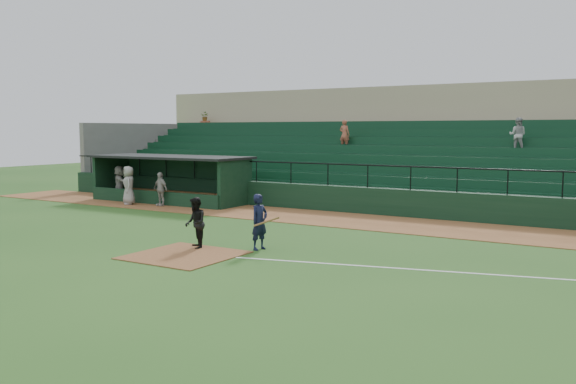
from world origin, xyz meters
The scene contains 11 objects.
ground centered at (0.00, 0.00, 0.00)m, with size 90.00×90.00×0.00m, color #27511A.
warning_track centered at (0.00, 8.00, 0.01)m, with size 40.00×4.00×0.03m, color brown.
home_plate_dirt centered at (0.00, -1.00, 0.01)m, with size 3.00×3.00×0.03m, color brown.
foul_line centered at (8.00, 1.20, 0.01)m, with size 18.00×0.09×0.01m, color white.
stadium_structure centered at (0.00, 16.46, 2.30)m, with size 38.00×13.08×6.40m.
dugout centered at (-9.75, 9.56, 1.33)m, with size 8.90×3.20×2.42m.
batter_at_plate centered at (1.42, 0.95, 0.88)m, with size 1.06×0.72×1.77m.
umpire centered at (-0.41, 0.03, 0.82)m, with size 0.80×0.62×1.64m, color black.
dugout_player_a centered at (-8.87, 7.45, 0.86)m, with size 0.98×0.41×1.66m, color #ACA7A1.
dugout_player_b centered at (-10.66, 7.08, 0.99)m, with size 0.94×0.61×1.92m, color #9A9590.
dugout_player_c centered at (-12.59, 8.30, 0.95)m, with size 1.70×0.54×1.83m, color #A59F9A.
Camera 1 is at (12.01, -14.73, 3.76)m, focal length 37.92 mm.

